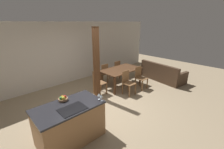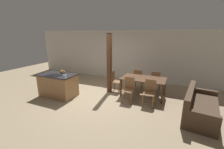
% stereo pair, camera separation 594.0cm
% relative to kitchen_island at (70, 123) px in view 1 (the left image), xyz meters
% --- Properties ---
extents(ground_plane, '(16.00, 16.00, 0.00)m').
position_rel_kitchen_island_xyz_m(ground_plane, '(1.49, 0.59, -0.46)').
color(ground_plane, '#9E896B').
extents(wall_back, '(11.20, 0.08, 2.70)m').
position_rel_kitchen_island_xyz_m(wall_back, '(1.49, 3.42, 0.89)').
color(wall_back, silver).
rests_on(wall_back, ground_plane).
extents(kitchen_island, '(1.49, 0.87, 0.93)m').
position_rel_kitchen_island_xyz_m(kitchen_island, '(0.00, 0.00, 0.00)').
color(kitchen_island, '#9E7047').
rests_on(kitchen_island, ground_plane).
extents(fruit_bowl, '(0.22, 0.22, 0.12)m').
position_rel_kitchen_island_xyz_m(fruit_bowl, '(0.03, 0.29, 0.51)').
color(fruit_bowl, '#99704C').
rests_on(fruit_bowl, kitchen_island).
extents(wine_glass_near, '(0.08, 0.08, 0.16)m').
position_rel_kitchen_island_xyz_m(wine_glass_near, '(0.67, -0.36, 0.59)').
color(wine_glass_near, silver).
rests_on(wine_glass_near, kitchen_island).
extents(wine_glass_middle, '(0.08, 0.08, 0.16)m').
position_rel_kitchen_island_xyz_m(wine_glass_middle, '(0.67, -0.26, 0.59)').
color(wine_glass_middle, silver).
rests_on(wine_glass_middle, kitchen_island).
extents(dining_table, '(1.76, 1.01, 0.77)m').
position_rel_kitchen_island_xyz_m(dining_table, '(3.22, 1.41, 0.21)').
color(dining_table, '#51331E').
rests_on(dining_table, ground_plane).
extents(dining_chair_near_left, '(0.40, 0.40, 0.93)m').
position_rel_kitchen_island_xyz_m(dining_chair_near_left, '(2.82, 0.68, 0.03)').
color(dining_chair_near_left, brown).
rests_on(dining_chair_near_left, ground_plane).
extents(dining_chair_near_right, '(0.40, 0.40, 0.93)m').
position_rel_kitchen_island_xyz_m(dining_chair_near_right, '(3.61, 0.68, 0.03)').
color(dining_chair_near_right, brown).
rests_on(dining_chair_near_right, ground_plane).
extents(dining_chair_far_left, '(0.40, 0.40, 0.93)m').
position_rel_kitchen_island_xyz_m(dining_chair_far_left, '(2.82, 2.14, 0.03)').
color(dining_chair_far_left, brown).
rests_on(dining_chair_far_left, ground_plane).
extents(dining_chair_far_right, '(0.40, 0.40, 0.93)m').
position_rel_kitchen_island_xyz_m(dining_chair_far_right, '(3.61, 2.14, 0.03)').
color(dining_chair_far_right, brown).
rests_on(dining_chair_far_right, ground_plane).
extents(dining_chair_head_end, '(0.40, 0.40, 0.93)m').
position_rel_kitchen_island_xyz_m(dining_chair_head_end, '(1.96, 1.41, 0.03)').
color(dining_chair_head_end, brown).
rests_on(dining_chair_head_end, ground_plane).
extents(couch, '(1.14, 2.16, 0.85)m').
position_rel_kitchen_island_xyz_m(couch, '(5.20, 0.53, -0.18)').
color(couch, '#473323').
rests_on(couch, ground_plane).
extents(timber_post, '(0.17, 0.17, 2.55)m').
position_rel_kitchen_island_xyz_m(timber_post, '(1.76, 1.23, 0.81)').
color(timber_post, '#4C2D19').
rests_on(timber_post, ground_plane).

